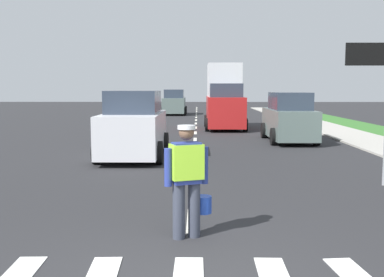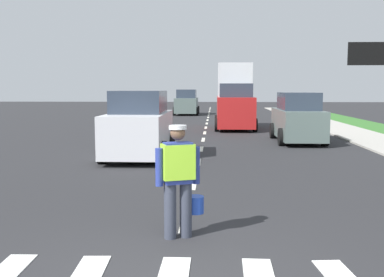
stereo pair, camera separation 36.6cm
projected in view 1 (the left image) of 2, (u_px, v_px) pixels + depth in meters
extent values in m
plane|color=#28282B|center=(196.00, 127.00, 25.76)|extent=(96.00, 96.00, 0.00)
cube|color=silver|center=(191.00, 221.00, 7.57)|extent=(0.14, 1.40, 0.01)
cube|color=silver|center=(193.00, 183.00, 10.55)|extent=(0.14, 1.40, 0.01)
cube|color=silver|center=(194.00, 162.00, 13.54)|extent=(0.14, 1.40, 0.01)
cube|color=silver|center=(195.00, 149.00, 16.52)|extent=(0.14, 1.40, 0.01)
cube|color=silver|center=(195.00, 140.00, 19.50)|extent=(0.14, 1.40, 0.01)
cube|color=silver|center=(195.00, 133.00, 22.48)|extent=(0.14, 1.40, 0.01)
cube|color=silver|center=(196.00, 128.00, 25.46)|extent=(0.14, 1.40, 0.01)
cube|color=silver|center=(196.00, 123.00, 28.44)|extent=(0.14, 1.40, 0.01)
cube|color=silver|center=(196.00, 120.00, 31.42)|extent=(0.14, 1.40, 0.01)
cube|color=silver|center=(196.00, 117.00, 34.41)|extent=(0.14, 1.40, 0.01)
cube|color=silver|center=(196.00, 115.00, 37.39)|extent=(0.14, 1.40, 0.01)
cube|color=silver|center=(196.00, 113.00, 40.37)|extent=(0.14, 1.40, 0.01)
cube|color=silver|center=(197.00, 111.00, 43.35)|extent=(0.14, 1.40, 0.01)
cube|color=silver|center=(197.00, 110.00, 46.33)|extent=(0.14, 1.40, 0.01)
cube|color=silver|center=(197.00, 109.00, 49.31)|extent=(0.14, 1.40, 0.01)
cube|color=silver|center=(197.00, 107.00, 52.30)|extent=(0.14, 1.40, 0.01)
cylinder|color=#383D4C|center=(179.00, 211.00, 6.65)|extent=(0.18, 0.18, 0.82)
cylinder|color=#383D4C|center=(194.00, 210.00, 6.73)|extent=(0.18, 0.18, 0.82)
cube|color=navy|center=(186.00, 163.00, 6.61)|extent=(0.46, 0.36, 0.60)
cube|color=#A5EA33|center=(186.00, 162.00, 6.61)|extent=(0.53, 0.42, 0.51)
cylinder|color=navy|center=(168.00, 167.00, 6.52)|extent=(0.11, 0.11, 0.55)
cylinder|color=navy|center=(204.00, 165.00, 6.71)|extent=(0.11, 0.11, 0.55)
sphere|color=brown|center=(186.00, 133.00, 6.56)|extent=(0.22, 0.22, 0.22)
cylinder|color=silver|center=(186.00, 127.00, 6.55)|extent=(0.26, 0.26, 0.06)
cylinder|color=#2347B7|center=(203.00, 204.00, 6.88)|extent=(0.26, 0.26, 0.26)
cube|color=white|center=(372.00, 54.00, 10.07)|extent=(1.10, 0.05, 0.44)
cube|color=black|center=(372.00, 54.00, 10.06)|extent=(1.16, 0.04, 0.50)
cube|color=red|center=(225.00, 111.00, 24.55)|extent=(1.90, 4.60, 1.56)
cube|color=#2D3847|center=(226.00, 90.00, 23.63)|extent=(1.67, 1.61, 0.70)
cube|color=silver|center=(224.00, 80.00, 25.17)|extent=(1.80, 2.53, 1.80)
cylinder|color=black|center=(206.00, 121.00, 26.05)|extent=(0.22, 0.68, 0.68)
cylinder|color=black|center=(240.00, 121.00, 26.02)|extent=(0.22, 0.68, 0.68)
cylinder|color=black|center=(207.00, 125.00, 23.21)|extent=(0.22, 0.68, 0.68)
cylinder|color=black|center=(245.00, 125.00, 23.19)|extent=(0.22, 0.68, 0.68)
cube|color=slate|center=(174.00, 105.00, 37.96)|extent=(1.78, 4.23, 1.21)
cube|color=#2D3847|center=(174.00, 94.00, 37.96)|extent=(1.57, 2.33, 0.70)
cylinder|color=black|center=(185.00, 111.00, 36.70)|extent=(0.22, 0.68, 0.68)
cylinder|color=black|center=(162.00, 111.00, 36.72)|extent=(0.22, 0.68, 0.68)
cylinder|color=black|center=(186.00, 110.00, 39.31)|extent=(0.22, 0.68, 0.68)
cylinder|color=black|center=(164.00, 110.00, 39.33)|extent=(0.22, 0.68, 0.68)
cube|color=slate|center=(289.00, 123.00, 18.82)|extent=(1.62, 4.20, 1.15)
cube|color=#2D3847|center=(290.00, 101.00, 18.62)|extent=(1.42, 2.31, 0.70)
cylinder|color=black|center=(264.00, 130.00, 20.17)|extent=(0.22, 0.68, 0.68)
cylinder|color=black|center=(301.00, 130.00, 20.15)|extent=(0.22, 0.68, 0.68)
cylinder|color=black|center=(274.00, 137.00, 17.58)|extent=(0.22, 0.68, 0.68)
cylinder|color=black|center=(317.00, 137.00, 17.56)|extent=(0.22, 0.68, 0.68)
cube|color=silver|center=(134.00, 133.00, 14.41)|extent=(1.75, 4.13, 1.24)
cube|color=#2D3847|center=(134.00, 102.00, 14.41)|extent=(1.54, 2.27, 0.70)
cylinder|color=black|center=(159.00, 153.00, 13.18)|extent=(0.22, 0.68, 0.68)
cylinder|color=black|center=(97.00, 153.00, 13.20)|extent=(0.22, 0.68, 0.68)
cylinder|color=black|center=(165.00, 142.00, 15.72)|extent=(0.22, 0.68, 0.68)
cylinder|color=black|center=(113.00, 142.00, 15.75)|extent=(0.22, 0.68, 0.68)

